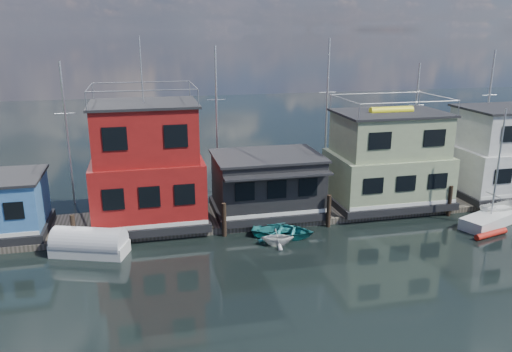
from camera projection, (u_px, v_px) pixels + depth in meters
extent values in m
plane|color=black|center=(339.00, 302.00, 23.98)|extent=(160.00, 160.00, 0.00)
cube|color=#595147|center=(274.00, 213.00, 35.13)|extent=(48.00, 5.00, 0.40)
cube|color=black|center=(151.00, 217.00, 33.15)|extent=(7.40, 5.90, 0.50)
cube|color=maroon|center=(149.00, 186.00, 32.56)|extent=(7.00, 5.50, 3.74)
cube|color=maroon|center=(145.00, 132.00, 31.54)|extent=(6.30, 4.95, 3.46)
cube|color=black|center=(143.00, 104.00, 31.04)|extent=(6.65, 5.23, 0.16)
cylinder|color=silver|center=(141.00, 70.00, 30.45)|extent=(0.08, 0.08, 4.00)
cube|color=black|center=(267.00, 207.00, 34.90)|extent=(7.40, 5.40, 0.50)
cube|color=black|center=(267.00, 181.00, 34.35)|extent=(7.00, 5.00, 3.40)
cube|color=black|center=(267.00, 156.00, 33.85)|extent=(7.30, 5.30, 0.16)
cube|color=black|center=(278.00, 175.00, 31.40)|extent=(7.00, 1.20, 0.12)
cube|color=black|center=(385.00, 198.00, 36.86)|extent=(8.40, 5.90, 0.50)
cube|color=gray|center=(386.00, 175.00, 36.35)|extent=(8.00, 5.50, 3.12)
cube|color=gray|center=(390.00, 134.00, 35.51)|extent=(7.20, 4.95, 2.88)
cube|color=black|center=(391.00, 113.00, 35.08)|extent=(7.60, 5.23, 0.16)
cylinder|color=#FFF51D|center=(391.00, 111.00, 35.03)|extent=(3.20, 0.56, 0.56)
cube|color=black|center=(502.00, 189.00, 39.04)|extent=(8.40, 5.90, 0.50)
cube|color=silver|center=(505.00, 166.00, 38.53)|extent=(8.00, 5.50, 3.12)
cube|color=silver|center=(511.00, 128.00, 37.69)|extent=(7.20, 4.95, 2.88)
cylinder|color=#2D2116|center=(74.00, 232.00, 29.43)|extent=(0.28, 0.28, 2.20)
cylinder|color=#2D2116|center=(224.00, 220.00, 31.39)|extent=(0.28, 0.28, 2.20)
cylinder|color=#2D2116|center=(329.00, 211.00, 32.92)|extent=(0.28, 0.28, 2.20)
cylinder|color=#2D2116|center=(450.00, 201.00, 34.88)|extent=(0.28, 0.28, 2.20)
cylinder|color=silver|center=(67.00, 135.00, 36.27)|extent=(0.16, 0.16, 10.50)
cylinder|color=silver|center=(65.00, 113.00, 35.83)|extent=(1.40, 0.06, 0.06)
cylinder|color=silver|center=(217.00, 122.00, 38.53)|extent=(0.16, 0.16, 11.50)
cylinder|color=silver|center=(216.00, 100.00, 38.04)|extent=(1.40, 0.06, 0.06)
cylinder|color=silver|center=(327.00, 115.00, 40.42)|extent=(0.16, 0.16, 12.00)
cylinder|color=silver|center=(327.00, 92.00, 39.91)|extent=(1.40, 0.06, 0.06)
cylinder|color=silver|center=(415.00, 123.00, 42.44)|extent=(0.16, 0.16, 10.00)
cylinder|color=silver|center=(416.00, 105.00, 42.02)|extent=(1.40, 0.06, 0.06)
cylinder|color=silver|center=(487.00, 114.00, 43.83)|extent=(0.16, 0.16, 11.00)
cylinder|color=silver|center=(489.00, 95.00, 43.36)|extent=(1.40, 0.06, 0.06)
cube|color=silver|center=(490.00, 219.00, 33.43)|extent=(5.22, 3.45, 0.77)
cylinder|color=silver|center=(498.00, 163.00, 32.32)|extent=(0.12, 0.12, 7.06)
cube|color=silver|center=(494.00, 195.00, 32.94)|extent=(0.64, 1.44, 0.05)
cube|color=silver|center=(90.00, 249.00, 29.01)|extent=(4.64, 3.02, 0.72)
cylinder|color=#BDBCC1|center=(89.00, 242.00, 28.89)|extent=(4.48, 3.05, 1.75)
cylinder|color=red|center=(491.00, 234.00, 31.53)|extent=(2.66, 1.04, 0.39)
imported|color=silver|center=(277.00, 237.00, 30.20)|extent=(2.27, 2.05, 1.05)
imported|color=#22797D|center=(283.00, 231.00, 31.43)|extent=(4.69, 4.13, 0.81)
imported|color=silver|center=(499.00, 210.00, 34.44)|extent=(3.32, 1.53, 1.24)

